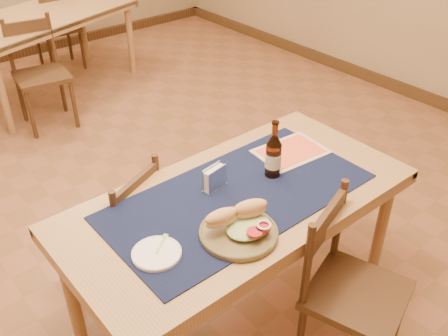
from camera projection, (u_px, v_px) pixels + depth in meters
room at (130, 9)px, 2.37m from camera, size 6.04×7.04×2.84m
main_table at (238, 211)px, 2.26m from camera, size 1.60×0.80×0.75m
placemat at (238, 196)px, 2.22m from camera, size 1.20×0.60×0.01m
baseboard at (152, 226)px, 3.12m from camera, size 6.00×7.00×0.10m
back_table at (42, 23)px, 4.51m from camera, size 1.86×1.31×0.75m
chair_main_far at (120, 230)px, 2.51m from camera, size 0.50×0.50×0.83m
chair_main_near at (349, 288)px, 2.17m from camera, size 0.50×0.50×0.87m
chair_back_near at (40, 72)px, 4.10m from camera, size 0.47×0.47×0.89m
chair_back_far at (58, 27)px, 5.10m from camera, size 0.41×0.41×0.86m
sandwich_plate at (240, 227)px, 1.99m from camera, size 0.32×0.32×0.12m
side_plate at (157, 253)px, 1.90m from camera, size 0.19×0.19×0.02m
fork at (162, 242)px, 1.94m from camera, size 0.10×0.08×0.00m
beer_bottle at (273, 156)px, 2.29m from camera, size 0.07×0.07×0.28m
napkin_holder at (215, 178)px, 2.23m from camera, size 0.13×0.06×0.11m
menu_card at (291, 151)px, 2.51m from camera, size 0.36×0.28×0.01m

